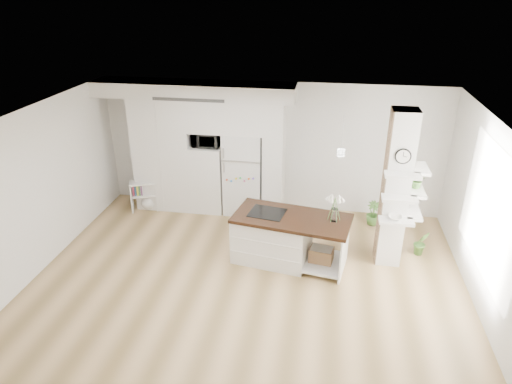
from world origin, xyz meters
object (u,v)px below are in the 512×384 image
kitchen_island (279,236)px  floor_plant_a (421,243)px  bookshelf (145,197)px  refrigerator (244,172)px

kitchen_island → floor_plant_a: (2.49, 0.57, -0.23)m
kitchen_island → bookshelf: size_ratio=3.22×
kitchen_island → floor_plant_a: bearing=22.5°
kitchen_island → floor_plant_a: 2.56m
refrigerator → floor_plant_a: refrigerator is taller
kitchen_island → bookshelf: bearing=163.8°
kitchen_island → bookshelf: 3.38m
bookshelf → floor_plant_a: bookshelf is taller
kitchen_island → bookshelf: kitchen_island is taller
refrigerator → floor_plant_a: size_ratio=3.74×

